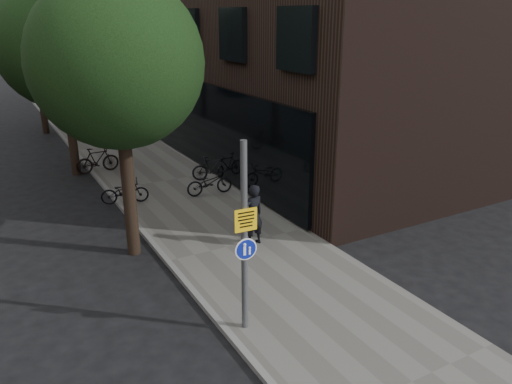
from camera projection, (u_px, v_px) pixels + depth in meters
ground at (298, 304)px, 11.73m from camera, size 120.00×120.00×0.00m
sidewalk at (165, 182)px, 20.04m from camera, size 4.50×60.00×0.12m
curb_edge at (108, 191)px, 19.00m from camera, size 0.15×60.00×0.13m
street_tree_near at (119, 69)px, 12.66m from camera, size 4.40×4.40×7.50m
street_tree_mid at (62, 49)px, 19.64m from camera, size 5.00×5.00×7.80m
street_tree_far at (34, 40)px, 27.03m from camera, size 5.00×5.00×7.80m
signpost at (244, 239)px, 9.98m from camera, size 0.47×0.14×4.09m
pedestrian at (253, 215)px, 14.21m from camera, size 0.72×0.54×1.81m
parked_bike_facade_near at (210, 182)px, 18.36m from camera, size 1.78×0.74×0.92m
parked_bike_facade_far at (212, 168)px, 20.00m from camera, size 1.70×0.88×0.98m
parked_bike_curb_near at (125, 192)px, 17.50m from camera, size 1.73×0.95×0.86m
parked_bike_curb_far at (97, 160)px, 20.90m from camera, size 1.81×0.61×1.07m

